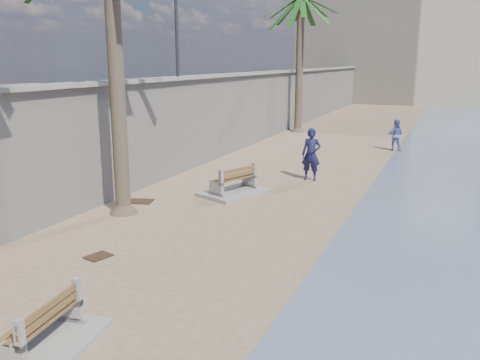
% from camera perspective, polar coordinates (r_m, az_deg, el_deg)
% --- Properties ---
extents(seawall, '(0.45, 70.00, 3.50)m').
position_cam_1_polar(seawall, '(26.61, 1.58, 8.02)').
color(seawall, gray).
rests_on(seawall, ground_plane).
extents(wall_cap, '(0.80, 70.00, 0.12)m').
position_cam_1_polar(wall_cap, '(26.51, 1.61, 11.89)').
color(wall_cap, gray).
rests_on(wall_cap, seawall).
extents(end_building, '(18.00, 12.00, 14.00)m').
position_cam_1_polar(end_building, '(57.12, 17.04, 15.55)').
color(end_building, '#B7AA93').
rests_on(end_building, ground_plane).
extents(bench_near, '(1.51, 2.02, 0.78)m').
position_cam_1_polar(bench_near, '(8.34, -21.38, -15.22)').
color(bench_near, gray).
rests_on(bench_near, ground_plane).
extents(bench_far, '(2.06, 2.44, 0.87)m').
position_cam_1_polar(bench_far, '(16.23, -0.74, -0.32)').
color(bench_far, gray).
rests_on(bench_far, ground_plane).
extents(palm_back, '(5.00, 5.00, 8.58)m').
position_cam_1_polar(palm_back, '(30.92, 6.89, 19.44)').
color(palm_back, brown).
rests_on(palm_back, ground_plane).
extents(person_a, '(0.79, 0.55, 2.14)m').
position_cam_1_polar(person_a, '(18.21, 8.01, 3.28)').
color(person_a, '#15163A').
rests_on(person_a, ground_plane).
extents(person_b, '(0.85, 0.69, 1.65)m').
position_cam_1_polar(person_b, '(25.28, 17.07, 5.04)').
color(person_b, '#4F5AA4').
rests_on(person_b, ground_plane).
extents(debris_c, '(0.85, 0.74, 0.03)m').
position_cam_1_polar(debris_c, '(15.75, -11.11, -2.36)').
color(debris_c, '#382616').
rests_on(debris_c, ground_plane).
extents(debris_d, '(0.55, 0.63, 0.03)m').
position_cam_1_polar(debris_d, '(11.65, -15.62, -8.26)').
color(debris_d, '#382616').
rests_on(debris_d, ground_plane).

